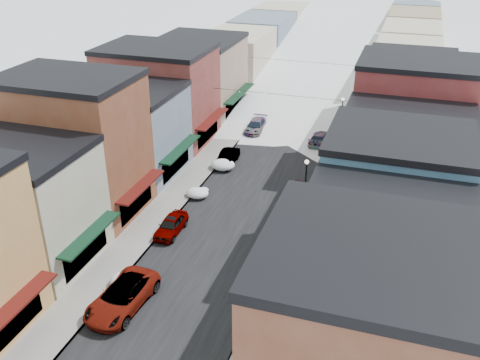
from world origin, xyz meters
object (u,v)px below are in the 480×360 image
Objects in this scene: car_silver_sedan at (171,225)px; streetlamp_near at (306,178)px; trash_can at (278,251)px; car_white_suv at (122,297)px; fire_hydrant at (249,360)px; car_dark_hatch at (227,158)px; car_green_sedan at (277,227)px.

car_silver_sedan is 0.91× the size of streetlamp_near.
car_white_suv is at bearing -134.42° from trash_can.
fire_hydrant is (10.63, -12.24, -0.22)m from car_silver_sedan.
car_white_suv is 1.41× the size of car_dark_hatch.
car_dark_hatch reaches higher than car_green_sedan.
car_silver_sedan is at bearing -90.97° from car_dark_hatch.
car_dark_hatch is at bearing 111.70° from fire_hydrant.
car_silver_sedan is at bearing 130.97° from fire_hydrant.
car_silver_sedan is 14.41m from car_dark_hatch.
car_dark_hatch is at bearing 121.83° from trash_can.
car_green_sedan reaches higher than trash_can.
trash_can is (-1.13, 11.39, 0.16)m from fire_hydrant.
car_silver_sedan is 9.54m from trash_can.
car_green_sedan is 5.03× the size of fire_hydrant.
car_green_sedan is 3.95× the size of trash_can.
fire_hydrant is (2.03, -14.83, -0.15)m from car_green_sedan.
trash_can reaches higher than fire_hydrant.
streetlamp_near is at bearing 36.77° from car_silver_sedan.
streetlamp_near is at bearing -106.16° from car_green_sedan.
car_dark_hatch is at bearing 89.63° from car_silver_sedan.
car_green_sedan is 14.97m from fire_hydrant.
car_dark_hatch is 14.61m from car_green_sedan.
car_dark_hatch is 0.93× the size of streetlamp_near.
car_white_suv is at bearing 165.67° from fire_hydrant.
trash_can is 8.68m from streetlamp_near.
car_silver_sedan is at bearing 174.86° from trash_can.
car_green_sedan is at bearing 104.67° from trash_can.
streetlamp_near is (1.28, 4.87, 2.49)m from car_green_sedan.
car_white_suv is 6.06× the size of trash_can.
car_white_suv is at bearing -89.04° from car_dark_hatch.
car_white_suv is 12.43m from trash_can.
car_green_sedan is at bearing 97.81° from fire_hydrant.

